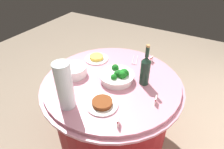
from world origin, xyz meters
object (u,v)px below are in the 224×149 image
Objects in this scene: decorative_fruit_vase at (65,88)px; wine_bottle at (145,70)px; serving_tongs at (135,60)px; label_placard_front at (151,59)px; label_placard_rear at (118,121)px; food_plate_fried_egg at (97,58)px; label_placard_mid at (156,100)px; plate_stack at (74,71)px; food_plate_stir_fry at (102,104)px; broccoli_bowl at (118,76)px.

wine_bottle is at bearing 143.66° from decorative_fruit_vase.
serving_tongs is 3.01× the size of label_placard_front.
decorative_fruit_vase is at bearing -86.76° from label_placard_rear.
food_plate_fried_egg is at bearing -63.58° from serving_tongs.
wine_bottle is 0.99× the size of decorative_fruit_vase.
serving_tongs is at bearing -70.12° from label_placard_front.
decorative_fruit_vase is 1.55× the size of food_plate_fried_egg.
label_placard_rear is (0.30, -0.14, 0.00)m from label_placard_mid.
wine_bottle is 0.55m from food_plate_fried_egg.
plate_stack is 3.82× the size of label_placard_front.
plate_stack is 0.64m from label_placard_rear.
food_plate_fried_egg is 4.00× the size of label_placard_rear.
wine_bottle reaches higher than plate_stack.
wine_bottle is 0.48m from label_placard_rear.
decorative_fruit_vase is at bearing 31.63° from plate_stack.
serving_tongs is 3.01× the size of label_placard_rear.
food_plate_stir_fry is at bearing -56.78° from label_placard_mid.
food_plate_fried_egg is 0.51m from label_placard_front.
plate_stack is at bearing -116.14° from food_plate_stir_fry.
food_plate_fried_egg is at bearing -102.87° from wine_bottle.
label_placard_front is 1.00× the size of label_placard_rear.
food_plate_stir_fry reaches higher than serving_tongs.
plate_stack is at bearing -116.79° from label_placard_rear.
food_plate_fried_egg is 1.00× the size of food_plate_stir_fry.
label_placard_front is (-0.71, 0.09, 0.01)m from food_plate_stir_fry.
food_plate_stir_fry is at bearing 37.07° from food_plate_fried_egg.
broccoli_bowl is at bearing 158.71° from decorative_fruit_vase.
decorative_fruit_vase is (0.31, 0.19, 0.11)m from plate_stack.
label_placard_mid is (0.10, 0.35, -0.01)m from broccoli_bowl.
decorative_fruit_vase is 6.18× the size of label_placard_rear.
label_placard_front is at bearing 136.22° from plate_stack.
food_plate_fried_egg is at bearing 175.42° from plate_stack.
serving_tongs is 3.01× the size of label_placard_mid.
label_placard_rear is (0.47, 0.02, -0.10)m from wine_bottle.
plate_stack is 0.58m from serving_tongs.
food_plate_stir_fry is (0.49, 0.37, 0.00)m from food_plate_fried_egg.
wine_bottle is at bearing 108.01° from plate_stack.
broccoli_bowl is 0.45m from label_placard_rear.
plate_stack is 0.62× the size of wine_bottle.
label_placard_front is at bearing -169.81° from wine_bottle.
broccoli_bowl is at bearing 59.89° from food_plate_fried_egg.
food_plate_fried_egg is at bearing -137.05° from label_placard_rear.
serving_tongs is at bearing -144.42° from wine_bottle.
label_placard_mid is at bearing 42.31° from wine_bottle.
broccoli_bowl is 5.09× the size of label_placard_rear.
serving_tongs is at bearing 116.42° from food_plate_fried_egg.
serving_tongs is (-0.28, -0.20, -0.12)m from wine_bottle.
food_plate_stir_fry is 0.20m from label_placard_rear.
plate_stack is (0.11, -0.35, -0.00)m from broccoli_bowl.
wine_bottle reaches higher than broccoli_bowl.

